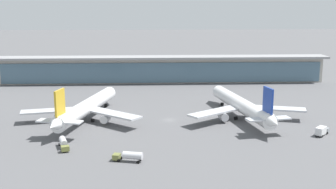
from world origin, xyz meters
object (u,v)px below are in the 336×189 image
(airliner_left_stand, at_px, (86,107))
(service_truck_under_wing_grey, at_px, (322,131))
(service_truck_near_nose_olive, at_px, (129,156))
(airliner_centre_stand, at_px, (242,105))
(service_truck_mid_apron_olive, at_px, (64,143))

(airliner_left_stand, height_order, service_truck_under_wing_grey, airliner_left_stand)
(service_truck_near_nose_olive, relative_size, service_truck_under_wing_grey, 1.29)
(service_truck_under_wing_grey, bearing_deg, airliner_left_stand, 164.81)
(airliner_left_stand, bearing_deg, airliner_centre_stand, 0.42)
(service_truck_under_wing_grey, relative_size, service_truck_mid_apron_olive, 0.78)
(airliner_left_stand, relative_size, service_truck_mid_apron_olive, 6.91)
(airliner_centre_stand, height_order, service_truck_mid_apron_olive, airliner_centre_stand)
(airliner_centre_stand, relative_size, service_truck_under_wing_grey, 8.97)
(airliner_left_stand, xyz_separation_m, service_truck_near_nose_olive, (18.24, -43.89, -3.50))
(airliner_centre_stand, distance_m, service_truck_under_wing_grey, 32.30)
(airliner_left_stand, height_order, service_truck_near_nose_olive, airliner_left_stand)
(airliner_left_stand, bearing_deg, service_truck_near_nose_olive, -67.43)
(service_truck_near_nose_olive, xyz_separation_m, service_truck_under_wing_grey, (64.44, 21.45, -0.02))
(service_truck_near_nose_olive, height_order, service_truck_under_wing_grey, service_truck_under_wing_grey)
(airliner_centre_stand, xyz_separation_m, service_truck_near_nose_olive, (-41.92, -44.33, -3.50))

